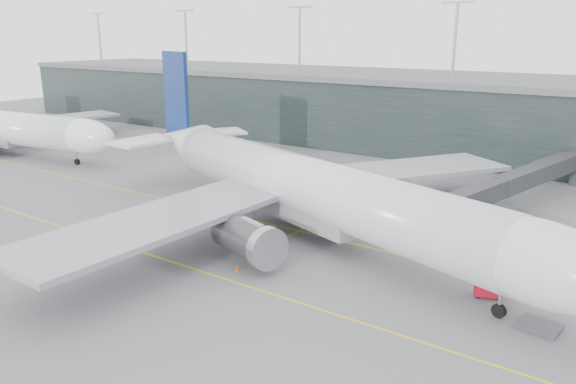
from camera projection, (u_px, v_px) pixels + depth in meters
The scene contains 17 objects.
ground at pixel (285, 216), 75.76m from camera, with size 320.00×320.00×0.00m, color #5B5B60.
taxiline_a at pixel (267, 223), 72.61m from camera, with size 160.00×0.25×0.02m, color yellow.
taxiline_b at pixel (177, 263), 60.01m from camera, with size 160.00×0.25×0.02m, color yellow.
taxiline_lead_main at pixel (383, 189), 88.75m from camera, with size 0.25×60.00×0.02m, color yellow.
taxiline_lead_adj at pixel (76, 137), 132.94m from camera, with size 0.25×60.00×0.02m, color yellow.
terminal at pixel (442, 112), 119.36m from camera, with size 240.00×36.00×29.00m.
main_aircraft at pixel (309, 189), 66.69m from camera, with size 73.20×67.38×20.98m.
jet_bridge at pixel (518, 176), 78.51m from camera, with size 10.64×43.35×5.90m.
gse_cart at pixel (488, 288), 52.19m from camera, with size 2.79×2.31×1.63m.
baggage_dolly at pixel (539, 326), 46.72m from camera, with size 3.27×2.61×0.33m, color #3E3E43.
uld_a at pixel (298, 185), 87.08m from camera, with size 2.47×2.13×1.96m.
uld_b at pixel (318, 186), 86.83m from camera, with size 2.01×1.62×1.81m.
uld_c at pixel (317, 192), 83.70m from camera, with size 1.96×1.59×1.75m.
cone_nose at pixel (520, 295), 52.01m from camera, with size 0.48×0.48×0.76m, color #F9400D.
cone_wing_stbd at pixel (237, 268), 58.03m from camera, with size 0.40×0.40×0.64m, color #DE4C0C.
cone_wing_port at pixel (373, 199), 81.96m from camera, with size 0.44×0.44×0.69m, color orange.
cone_tail at pixel (181, 226), 70.68m from camera, with size 0.44×0.44×0.70m, color #E4590C.
Camera 1 is at (41.73, -58.69, 23.75)m, focal length 35.00 mm.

